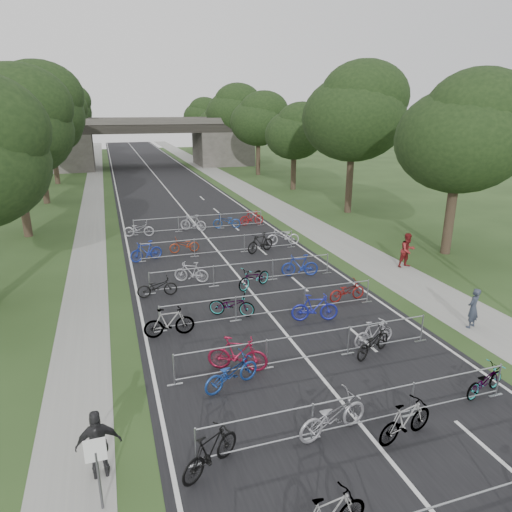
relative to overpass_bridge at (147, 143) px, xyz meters
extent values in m
cube|color=black|center=(0.00, -15.00, -3.53)|extent=(11.00, 140.00, 0.01)
cube|color=gray|center=(8.00, -15.00, -3.53)|extent=(3.00, 140.00, 0.01)
cube|color=gray|center=(-7.50, -15.00, -3.53)|extent=(2.00, 140.00, 0.01)
cube|color=silver|center=(0.00, -15.00, -3.53)|extent=(0.12, 140.00, 0.00)
cube|color=#44413C|center=(-11.50, 0.00, -1.03)|extent=(8.00, 8.00, 5.00)
cube|color=#44413C|center=(11.50, 0.00, -1.03)|extent=(8.00, 8.00, 5.00)
cube|color=black|center=(0.00, 0.00, 2.07)|extent=(30.00, 8.00, 1.20)
cube|color=#44413C|center=(0.00, -3.80, 3.07)|extent=(30.00, 0.40, 0.90)
cube|color=#44413C|center=(0.00, 3.80, 3.07)|extent=(30.00, 0.40, 0.90)
cylinder|color=#4C4C51|center=(-6.80, -62.00, -2.78)|extent=(0.06, 0.06, 1.50)
cube|color=white|center=(-6.80, -62.00, -1.98)|extent=(0.45, 0.04, 0.55)
cylinder|color=#33261C|center=(13.00, -49.00, -1.29)|extent=(0.56, 0.56, 4.48)
ellipsoid|color=black|center=(13.00, -49.00, 3.10)|extent=(7.17, 7.17, 5.88)
sphere|color=black|center=(13.60, -49.50, 4.53)|extent=(5.73, 5.73, 5.73)
sphere|color=black|center=(12.50, -48.50, 2.20)|extent=(4.66, 4.66, 4.66)
cylinder|color=#33261C|center=(-11.50, -37.00, -1.17)|extent=(0.56, 0.56, 4.72)
ellipsoid|color=black|center=(-11.50, -37.00, 3.46)|extent=(7.56, 7.56, 6.20)
sphere|color=black|center=(-10.90, -37.50, 4.97)|extent=(6.05, 6.05, 6.05)
sphere|color=black|center=(-12.00, -36.50, 2.51)|extent=(4.91, 4.91, 4.91)
cylinder|color=#33261C|center=(13.00, -37.00, -0.98)|extent=(0.56, 0.56, 5.11)
ellipsoid|color=black|center=(13.00, -37.00, 4.03)|extent=(8.18, 8.18, 6.70)
sphere|color=black|center=(13.60, -37.50, 5.66)|extent=(6.54, 6.54, 6.54)
sphere|color=black|center=(12.50, -36.50, 3.01)|extent=(5.31, 5.31, 5.31)
cylinder|color=#33261C|center=(-11.50, -25.00, -0.91)|extent=(0.56, 0.56, 5.25)
ellipsoid|color=black|center=(-11.50, -25.00, 4.24)|extent=(8.40, 8.40, 6.89)
sphere|color=black|center=(-10.90, -25.50, 5.92)|extent=(6.72, 6.72, 6.72)
sphere|color=black|center=(-12.00, -24.50, 3.19)|extent=(5.46, 5.46, 5.46)
cylinder|color=#33261C|center=(13.00, -25.00, -1.61)|extent=(0.56, 0.56, 3.85)
ellipsoid|color=black|center=(13.00, -25.00, 2.16)|extent=(6.16, 6.16, 5.05)
sphere|color=black|center=(13.60, -25.50, 3.40)|extent=(4.93, 4.93, 4.93)
sphere|color=black|center=(12.50, -24.50, 1.39)|extent=(4.00, 4.00, 4.00)
cylinder|color=#33261C|center=(-11.50, -13.00, -1.43)|extent=(0.56, 0.56, 4.20)
ellipsoid|color=black|center=(-11.50, -13.00, 2.68)|extent=(6.72, 6.72, 5.51)
sphere|color=black|center=(-10.90, -13.50, 4.03)|extent=(5.38, 5.38, 5.38)
sphere|color=black|center=(-12.00, -12.50, 1.84)|extent=(4.37, 4.37, 4.37)
cylinder|color=#33261C|center=(13.00, -13.00, -1.29)|extent=(0.56, 0.56, 4.48)
ellipsoid|color=black|center=(13.00, -13.00, 3.10)|extent=(7.17, 7.17, 5.88)
sphere|color=black|center=(13.60, -13.50, 4.53)|extent=(5.73, 5.73, 5.73)
sphere|color=black|center=(12.50, -12.50, 2.20)|extent=(4.66, 4.66, 4.66)
cylinder|color=#33261C|center=(-11.50, -1.00, -1.17)|extent=(0.56, 0.56, 4.72)
ellipsoid|color=black|center=(-11.50, -1.00, 3.46)|extent=(7.56, 7.56, 6.20)
sphere|color=black|center=(-10.90, -1.50, 4.97)|extent=(6.05, 6.05, 6.05)
sphere|color=black|center=(-12.00, -0.50, 2.51)|extent=(4.91, 4.91, 4.91)
cylinder|color=#33261C|center=(13.00, -1.00, -0.98)|extent=(0.56, 0.56, 5.11)
ellipsoid|color=black|center=(13.00, -1.00, 4.03)|extent=(8.18, 8.18, 6.70)
sphere|color=black|center=(13.60, -1.50, 5.66)|extent=(6.54, 6.54, 6.54)
sphere|color=black|center=(12.50, -0.50, 3.01)|extent=(5.31, 5.31, 5.31)
cylinder|color=#33261C|center=(-11.50, 11.00, -0.91)|extent=(0.56, 0.56, 5.25)
ellipsoid|color=black|center=(-11.50, 11.00, 4.24)|extent=(8.40, 8.40, 6.89)
sphere|color=black|center=(-10.90, 10.50, 5.92)|extent=(6.72, 6.72, 6.72)
sphere|color=black|center=(-12.00, 11.50, 3.19)|extent=(5.46, 5.46, 5.46)
cylinder|color=#33261C|center=(13.00, 11.00, -1.61)|extent=(0.56, 0.56, 3.85)
ellipsoid|color=black|center=(13.00, 11.00, 2.16)|extent=(6.16, 6.16, 5.05)
sphere|color=black|center=(13.60, 10.50, 3.40)|extent=(4.93, 4.93, 4.93)
sphere|color=black|center=(12.50, 11.50, 1.39)|extent=(4.00, 4.00, 4.00)
cylinder|color=#33261C|center=(-11.50, 23.00, -1.43)|extent=(0.56, 0.56, 4.20)
ellipsoid|color=black|center=(-11.50, 23.00, 2.68)|extent=(6.72, 6.72, 5.51)
sphere|color=black|center=(-10.90, 22.50, 4.03)|extent=(5.38, 5.38, 5.38)
sphere|color=black|center=(-12.00, 23.50, 1.84)|extent=(4.37, 4.37, 4.37)
cylinder|color=#33261C|center=(13.00, 23.00, -1.29)|extent=(0.56, 0.56, 4.48)
ellipsoid|color=black|center=(13.00, 23.00, 3.10)|extent=(7.17, 7.17, 5.88)
sphere|color=black|center=(13.60, 22.50, 4.53)|extent=(5.73, 5.73, 5.73)
sphere|color=black|center=(12.50, 23.50, 2.20)|extent=(4.66, 4.66, 4.66)
cylinder|color=#A3A5AA|center=(0.00, -65.00, -2.48)|extent=(9.20, 0.04, 0.04)
cylinder|color=#A3A5AA|center=(0.00, -61.40, -2.48)|extent=(9.20, 0.04, 0.04)
cylinder|color=#A3A5AA|center=(0.00, -61.40, -3.35)|extent=(9.20, 0.04, 0.04)
cylinder|color=#A3A5AA|center=(-4.60, -61.40, -2.98)|extent=(0.05, 0.05, 1.10)
cube|color=#A3A5AA|center=(-4.60, -61.40, -3.52)|extent=(0.50, 0.08, 0.03)
cylinder|color=#A3A5AA|center=(-1.53, -61.40, -2.98)|extent=(0.05, 0.05, 1.10)
cube|color=#A3A5AA|center=(-1.53, -61.40, -3.52)|extent=(0.50, 0.08, 0.03)
cylinder|color=#A3A5AA|center=(1.53, -61.40, -2.98)|extent=(0.05, 0.05, 1.10)
cube|color=#A3A5AA|center=(1.53, -61.40, -3.52)|extent=(0.50, 0.08, 0.03)
cylinder|color=#A3A5AA|center=(4.60, -61.40, -2.98)|extent=(0.05, 0.05, 1.10)
cube|color=#A3A5AA|center=(4.60, -61.40, -3.52)|extent=(0.50, 0.08, 0.03)
cylinder|color=#A3A5AA|center=(0.00, -57.80, -2.48)|extent=(9.20, 0.04, 0.04)
cylinder|color=#A3A5AA|center=(0.00, -57.80, -3.35)|extent=(9.20, 0.04, 0.04)
cylinder|color=#A3A5AA|center=(-4.60, -57.80, -2.98)|extent=(0.05, 0.05, 1.10)
cube|color=#A3A5AA|center=(-4.60, -57.80, -3.52)|extent=(0.50, 0.08, 0.03)
cylinder|color=#A3A5AA|center=(-1.53, -57.80, -2.98)|extent=(0.05, 0.05, 1.10)
cube|color=#A3A5AA|center=(-1.53, -57.80, -3.52)|extent=(0.50, 0.08, 0.03)
cylinder|color=#A3A5AA|center=(1.53, -57.80, -2.98)|extent=(0.05, 0.05, 1.10)
cube|color=#A3A5AA|center=(1.53, -57.80, -3.52)|extent=(0.50, 0.08, 0.03)
cylinder|color=#A3A5AA|center=(4.60, -57.80, -2.98)|extent=(0.05, 0.05, 1.10)
cube|color=#A3A5AA|center=(4.60, -57.80, -3.52)|extent=(0.50, 0.08, 0.03)
cylinder|color=#A3A5AA|center=(0.00, -54.00, -2.48)|extent=(9.20, 0.04, 0.04)
cylinder|color=#A3A5AA|center=(0.00, -54.00, -3.35)|extent=(9.20, 0.04, 0.04)
cylinder|color=#A3A5AA|center=(-4.60, -54.00, -2.98)|extent=(0.05, 0.05, 1.10)
cube|color=#A3A5AA|center=(-4.60, -54.00, -3.52)|extent=(0.50, 0.08, 0.03)
cylinder|color=#A3A5AA|center=(-1.53, -54.00, -2.98)|extent=(0.05, 0.05, 1.10)
cube|color=#A3A5AA|center=(-1.53, -54.00, -3.52)|extent=(0.50, 0.08, 0.03)
cylinder|color=#A3A5AA|center=(1.53, -54.00, -2.98)|extent=(0.05, 0.05, 1.10)
cube|color=#A3A5AA|center=(1.53, -54.00, -3.52)|extent=(0.50, 0.08, 0.03)
cylinder|color=#A3A5AA|center=(4.60, -54.00, -2.98)|extent=(0.05, 0.05, 1.10)
cube|color=#A3A5AA|center=(4.60, -54.00, -3.52)|extent=(0.50, 0.08, 0.03)
cylinder|color=#A3A5AA|center=(0.00, -50.00, -2.48)|extent=(9.20, 0.04, 0.04)
cylinder|color=#A3A5AA|center=(0.00, -50.00, -3.35)|extent=(9.20, 0.04, 0.04)
cylinder|color=#A3A5AA|center=(-4.60, -50.00, -2.98)|extent=(0.05, 0.05, 1.10)
cube|color=#A3A5AA|center=(-4.60, -50.00, -3.52)|extent=(0.50, 0.08, 0.03)
cylinder|color=#A3A5AA|center=(-1.53, -50.00, -2.98)|extent=(0.05, 0.05, 1.10)
cube|color=#A3A5AA|center=(-1.53, -50.00, -3.52)|extent=(0.50, 0.08, 0.03)
cylinder|color=#A3A5AA|center=(1.53, -50.00, -2.98)|extent=(0.05, 0.05, 1.10)
cube|color=#A3A5AA|center=(1.53, -50.00, -3.52)|extent=(0.50, 0.08, 0.03)
cylinder|color=#A3A5AA|center=(4.60, -50.00, -2.98)|extent=(0.05, 0.05, 1.10)
cube|color=#A3A5AA|center=(4.60, -50.00, -3.52)|extent=(0.50, 0.08, 0.03)
cylinder|color=#A3A5AA|center=(0.00, -45.00, -2.48)|extent=(9.20, 0.04, 0.04)
cylinder|color=#A3A5AA|center=(0.00, -45.00, -3.35)|extent=(9.20, 0.04, 0.04)
cylinder|color=#A3A5AA|center=(-4.60, -45.00, -2.98)|extent=(0.05, 0.05, 1.10)
cube|color=#A3A5AA|center=(-4.60, -45.00, -3.52)|extent=(0.50, 0.08, 0.03)
cylinder|color=#A3A5AA|center=(-1.53, -45.00, -2.98)|extent=(0.05, 0.05, 1.10)
cube|color=#A3A5AA|center=(-1.53, -45.00, -3.52)|extent=(0.50, 0.08, 0.03)
cylinder|color=#A3A5AA|center=(1.53, -45.00, -2.98)|extent=(0.05, 0.05, 1.10)
cube|color=#A3A5AA|center=(1.53, -45.00, -3.52)|extent=(0.50, 0.08, 0.03)
cylinder|color=#A3A5AA|center=(4.60, -45.00, -2.98)|extent=(0.05, 0.05, 1.10)
cube|color=#A3A5AA|center=(4.60, -45.00, -3.52)|extent=(0.50, 0.08, 0.03)
cylinder|color=#A3A5AA|center=(0.00, -39.00, -2.48)|extent=(9.20, 0.04, 0.04)
cylinder|color=#A3A5AA|center=(0.00, -39.00, -3.35)|extent=(9.20, 0.04, 0.04)
cylinder|color=#A3A5AA|center=(-4.60, -39.00, -2.98)|extent=(0.05, 0.05, 1.10)
cube|color=#A3A5AA|center=(-4.60, -39.00, -3.52)|extent=(0.50, 0.08, 0.03)
cylinder|color=#A3A5AA|center=(-1.53, -39.00, -2.98)|extent=(0.05, 0.05, 1.10)
cube|color=#A3A5AA|center=(-1.53, -39.00, -3.52)|extent=(0.50, 0.08, 0.03)
cylinder|color=#A3A5AA|center=(1.53, -39.00, -2.98)|extent=(0.05, 0.05, 1.10)
cube|color=#A3A5AA|center=(1.53, -39.00, -3.52)|extent=(0.50, 0.08, 0.03)
cylinder|color=#A3A5AA|center=(4.60, -39.00, -2.98)|extent=(0.05, 0.05, 1.10)
cube|color=#A3A5AA|center=(4.60, -39.00, -3.52)|extent=(0.50, 0.08, 0.03)
imported|color=black|center=(-4.30, -61.65, -2.98)|extent=(1.82, 1.42, 1.10)
imported|color=#929198|center=(-0.92, -61.38, -2.97)|extent=(2.26, 1.16, 1.13)
imported|color=#A3A5AA|center=(0.80, -62.14, -2.97)|extent=(1.94, 0.92, 1.12)
imported|color=#A3A5AA|center=(4.30, -61.20, -3.08)|extent=(1.83, 1.02, 0.91)
imported|color=navy|center=(-2.93, -58.47, -3.02)|extent=(2.09, 1.33, 1.04)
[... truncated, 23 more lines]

